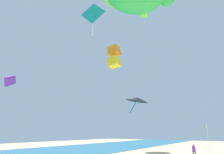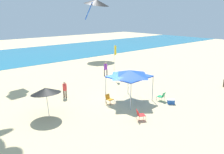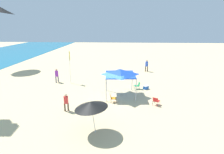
{
  "view_description": "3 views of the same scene",
  "coord_description": "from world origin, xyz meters",
  "views": [
    {
      "loc": [
        -20.52,
        1.95,
        3.15
      ],
      "look_at": [
        -1.22,
        15.27,
        10.25
      ],
      "focal_mm": 29.38,
      "sensor_mm": 36.0,
      "label": 1
    },
    {
      "loc": [
        -13.45,
        -14.77,
        7.61
      ],
      "look_at": [
        0.51,
        1.01,
        1.92
      ],
      "focal_mm": 37.62,
      "sensor_mm": 36.0,
      "label": 2
    },
    {
      "loc": [
        -17.41,
        -1.15,
        7.22
      ],
      "look_at": [
        0.57,
        -0.03,
        2.11
      ],
      "focal_mm": 29.77,
      "sensor_mm": 36.0,
      "label": 3
    }
  ],
  "objects": [
    {
      "name": "folding_chair_facing_ocean",
      "position": [
        -1.36,
        -4.21,
        0.47
      ],
      "size": [
        0.8,
        0.75,
        0.82
      ],
      "rotation": [
        0.0,
        0.0,
        1.06
      ],
      "color": "black",
      "rests_on": "ground"
    },
    {
      "name": "beach_umbrella",
      "position": [
        -6.15,
        0.97,
        2.07
      ],
      "size": [
        2.26,
        2.29,
        2.43
      ],
      "color": "silver",
      "rests_on": "ground"
    },
    {
      "name": "folding_chair_left_of_tent",
      "position": [
        -0.88,
        -0.16,
        0.47
      ],
      "size": [
        0.59,
        0.68,
        0.82
      ],
      "rotation": [
        0.0,
        0.0,
        0.1
      ],
      "color": "black",
      "rests_on": "ground"
    },
    {
      "name": "person_near_umbrella",
      "position": [
        -2.99,
        3.69,
        0.93
      ],
      "size": [
        0.38,
        0.41,
        1.58
      ],
      "rotation": [
        0.0,
        0.0,
        1.82
      ],
      "color": "brown",
      "rests_on": "ground"
    },
    {
      "name": "cooler_box",
      "position": [
        3.14,
        -3.8,
        0.2
      ],
      "size": [
        0.72,
        0.73,
        0.4
      ],
      "color": "blue",
      "rests_on": "ground"
    },
    {
      "name": "canopy_tent",
      "position": [
        0.94,
        -0.84,
        2.53
      ],
      "size": [
        3.39,
        3.2,
        2.85
      ],
      "rotation": [
        0.0,
        0.0,
        0.08
      ],
      "color": "#B7B7BC",
      "rests_on": "ground"
    },
    {
      "name": "banner_flag",
      "position": [
        4.91,
        5.54,
        2.47
      ],
      "size": [
        0.36,
        0.06,
        4.12
      ],
      "color": "silver",
      "rests_on": "ground"
    },
    {
      "name": "ground",
      "position": [
        0.0,
        0.0,
        -0.05
      ],
      "size": [
        120.0,
        120.0,
        0.1
      ],
      "primitive_type": "cube",
      "color": "#D6BC8C"
    },
    {
      "name": "person_far_stroller",
      "position": [
        11.58,
        -4.84,
        1.09
      ],
      "size": [
        0.44,
        0.49,
        1.86
      ],
      "rotation": [
        0.0,
        0.0,
        4.97
      ],
      "color": "brown",
      "rests_on": "ground"
    },
    {
      "name": "folding_chair_right_of_tent",
      "position": [
        3.09,
        -2.83,
        0.47
      ],
      "size": [
        0.63,
        0.71,
        0.82
      ],
      "rotation": [
        0.0,
        0.0,
        3.32
      ],
      "color": "black",
      "rests_on": "ground"
    },
    {
      "name": "person_kite_handler",
      "position": [
        5.05,
        7.36,
        1.04
      ],
      "size": [
        0.42,
        0.42,
        1.78
      ],
      "rotation": [
        0.0,
        0.0,
        5.57
      ],
      "color": "slate",
      "rests_on": "ground"
    }
  ]
}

